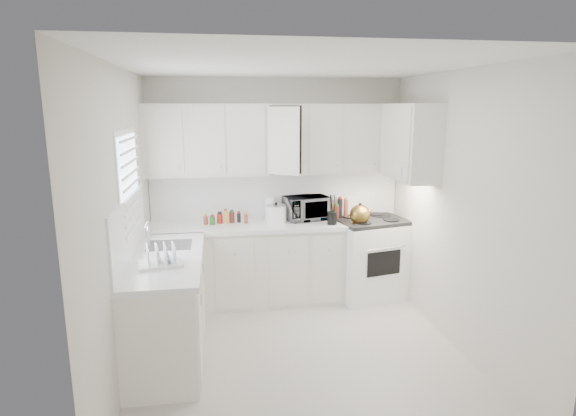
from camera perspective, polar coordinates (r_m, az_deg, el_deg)
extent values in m
plane|color=#BDB7AD|center=(4.62, 1.38, -17.21)|extent=(3.20, 3.20, 0.00)
plane|color=white|center=(4.04, 1.57, 16.88)|extent=(3.20, 3.20, 0.00)
plane|color=beige|center=(5.69, -1.38, 2.37)|extent=(3.00, 0.00, 3.00)
plane|color=beige|center=(2.65, 7.67, -9.29)|extent=(3.00, 0.00, 3.00)
plane|color=beige|center=(4.16, -19.35, -1.99)|extent=(0.00, 3.20, 3.20)
plane|color=beige|center=(4.64, 20.01, -0.60)|extent=(0.00, 3.20, 3.20)
cube|color=silver|center=(5.43, -5.02, -2.19)|extent=(2.24, 0.64, 0.05)
cube|color=silver|center=(4.40, -14.56, -5.99)|extent=(0.64, 1.62, 0.05)
cube|color=silver|center=(5.70, -1.36, 1.61)|extent=(2.98, 0.02, 0.55)
cube|color=silver|center=(4.36, -18.69, -2.31)|extent=(0.02, 1.60, 0.55)
imported|color=gray|center=(5.59, 2.23, 0.31)|extent=(0.55, 0.39, 0.34)
cylinder|color=white|center=(5.58, -2.16, -0.09)|extent=(0.12, 0.12, 0.27)
cylinder|color=#9E442B|center=(5.53, -9.89, -1.11)|extent=(0.06, 0.06, 0.13)
cylinder|color=#216423|center=(5.44, -9.11, -1.30)|extent=(0.06, 0.06, 0.13)
cylinder|color=#AA2416|center=(5.53, -8.33, -1.06)|extent=(0.06, 0.06, 0.13)
cylinder|color=gold|center=(5.44, -7.53, -1.25)|extent=(0.06, 0.06, 0.13)
cylinder|color=maroon|center=(5.53, -6.78, -1.01)|extent=(0.06, 0.06, 0.13)
cylinder|color=black|center=(5.45, -5.96, -1.20)|extent=(0.06, 0.06, 0.13)
cylinder|color=#9E442B|center=(5.54, -5.23, -0.96)|extent=(0.06, 0.06, 0.13)
cylinder|color=#AA2416|center=(5.71, 4.60, -0.24)|extent=(0.06, 0.06, 0.19)
cylinder|color=gold|center=(5.67, 5.28, -0.35)|extent=(0.06, 0.06, 0.19)
cylinder|color=maroon|center=(5.74, 5.67, -0.21)|extent=(0.06, 0.06, 0.19)
cylinder|color=black|center=(5.69, 6.35, -0.32)|extent=(0.06, 0.06, 0.19)
cylinder|color=#9E442B|center=(5.76, 6.73, -0.17)|extent=(0.06, 0.06, 0.19)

